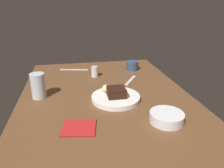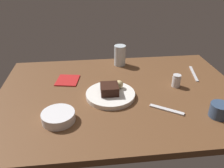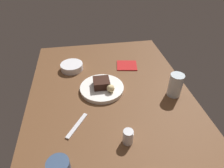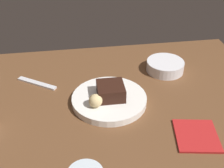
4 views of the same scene
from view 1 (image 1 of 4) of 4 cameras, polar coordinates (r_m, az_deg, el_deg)
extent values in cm
cube|color=brown|center=(107.75, -1.67, -3.81)|extent=(120.00, 84.00, 3.00)
cylinder|color=white|center=(102.31, 1.01, -3.68)|extent=(23.22, 23.22, 2.15)
cube|color=black|center=(100.56, 1.15, -2.16)|extent=(8.25, 8.49, 4.23)
sphere|color=#DBC184|center=(104.50, -1.57, -1.25)|extent=(4.05, 4.05, 4.05)
cylinder|color=silver|center=(132.38, -4.62, 3.10)|extent=(4.29, 4.29, 5.26)
cylinder|color=silver|center=(131.37, -4.66, 4.43)|extent=(4.08, 4.08, 1.20)
cylinder|color=silver|center=(108.75, -19.10, -0.44)|extent=(6.92, 6.92, 12.26)
cylinder|color=silver|center=(87.41, 14.38, -8.61)|extent=(13.42, 13.42, 3.90)
cylinder|color=#334766|center=(145.16, 5.44, 4.93)|extent=(7.98, 7.98, 5.92)
cube|color=silver|center=(126.14, 5.06, 1.00)|extent=(13.44, 9.88, 0.70)
cube|color=silver|center=(146.97, -10.10, 3.79)|extent=(5.39, 18.87, 0.50)
cube|color=#B21E1E|center=(82.55, -8.81, -11.46)|extent=(13.28, 14.19, 0.60)
camera|label=2|loc=(1.37, 46.71, 20.88)|focal=36.42mm
camera|label=3|loc=(1.75, -2.04, 29.14)|focal=31.42mm
camera|label=4|loc=(1.14, -42.34, 22.27)|focal=47.22mm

